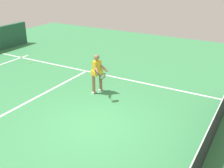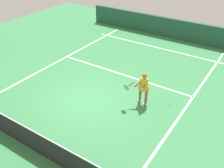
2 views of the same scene
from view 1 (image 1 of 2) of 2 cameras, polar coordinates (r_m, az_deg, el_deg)
ground_plane at (r=8.92m, az=-4.02°, el=-8.35°), size 25.48×25.48×0.00m
service_line_marking at (r=10.68m, az=-17.45°, el=-3.84°), size 7.90×0.10×0.01m
sideline_left_marking at (r=12.04m, az=6.42°, el=0.20°), size 0.10×17.60×0.01m
court_net at (r=7.56m, az=18.81°, el=-11.42°), size 8.58×0.08×1.09m
tennis_player at (r=10.79m, az=-3.03°, el=2.40°), size 0.96×0.88×1.55m
tennis_ball_mid at (r=12.26m, az=-2.44°, el=0.92°), size 0.07×0.07×0.07m
tennis_ball_far at (r=15.07m, az=-16.44°, el=4.24°), size 0.07×0.07×0.07m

